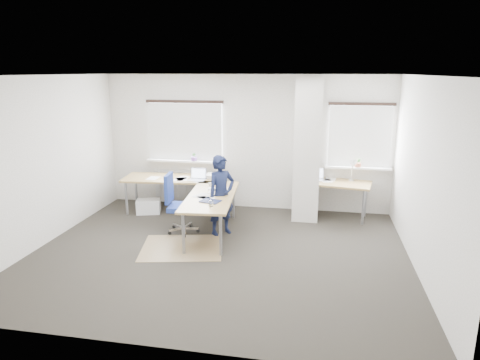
% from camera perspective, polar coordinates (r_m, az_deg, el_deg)
% --- Properties ---
extents(ground, '(6.00, 6.00, 0.00)m').
position_cam_1_polar(ground, '(7.04, -2.79, -9.67)').
color(ground, black).
rests_on(ground, ground).
extents(room_shell, '(6.04, 5.04, 2.82)m').
position_cam_1_polar(room_shell, '(6.92, -0.63, 5.08)').
color(room_shell, '#BBB8AA').
rests_on(room_shell, ground).
extents(floor_mat, '(1.53, 1.37, 0.01)m').
position_cam_1_polar(floor_mat, '(7.28, -7.74, -8.90)').
color(floor_mat, olive).
rests_on(floor_mat, ground).
extents(white_crate, '(0.55, 0.45, 0.28)m').
position_cam_1_polar(white_crate, '(9.07, -12.10, -3.44)').
color(white_crate, white).
rests_on(white_crate, ground).
extents(desk_main, '(2.61, 2.62, 0.96)m').
position_cam_1_polar(desk_main, '(8.25, -6.30, -1.00)').
color(desk_main, olive).
rests_on(desk_main, ground).
extents(desk_side, '(1.50, 0.93, 1.22)m').
position_cam_1_polar(desk_side, '(8.68, 12.47, -0.51)').
color(desk_side, olive).
rests_on(desk_side, ground).
extents(task_chair, '(0.59, 0.59, 1.09)m').
position_cam_1_polar(task_chair, '(7.84, -7.91, -4.83)').
color(task_chair, navy).
rests_on(task_chair, ground).
extents(person, '(0.62, 0.61, 1.44)m').
position_cam_1_polar(person, '(7.59, -2.49, -2.05)').
color(person, black).
rests_on(person, ground).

